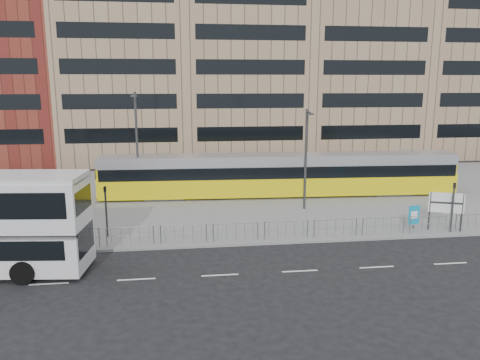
{
  "coord_description": "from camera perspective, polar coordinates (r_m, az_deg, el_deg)",
  "views": [
    {
      "loc": [
        -3.7,
        -25.27,
        9.21
      ],
      "look_at": [
        0.26,
        6.0,
        2.6
      ],
      "focal_mm": 35.0,
      "sensor_mm": 36.0,
      "label": 1
    }
  ],
  "objects": [
    {
      "name": "station_sign",
      "position": [
        31.54,
        23.85,
        -2.75
      ],
      "size": [
        1.99,
        0.8,
        2.4
      ],
      "rotation": [
        0.0,
        0.0,
        -0.35
      ],
      "color": "#2D2D30",
      "rests_on": "plaza"
    },
    {
      "name": "ad_panel",
      "position": [
        31.34,
        20.44,
        -4.05
      ],
      "size": [
        0.8,
        0.24,
        1.5
      ],
      "rotation": [
        0.0,
        0.0,
        0.23
      ],
      "color": "#2D2D30",
      "rests_on": "plaza"
    },
    {
      "name": "pedestrian",
      "position": [
        34.71,
        -18.99,
        -2.5
      ],
      "size": [
        0.55,
        0.7,
        1.7
      ],
      "primitive_type": "imported",
      "rotation": [
        0.0,
        0.0,
        1.83
      ],
      "color": "black",
      "rests_on": "plaza"
    },
    {
      "name": "plaza",
      "position": [
        38.55,
        -1.5,
        -1.87
      ],
      "size": [
        64.0,
        24.0,
        0.15
      ],
      "primitive_type": "cube",
      "color": "slate",
      "rests_on": "ground"
    },
    {
      "name": "traffic_light_west",
      "position": [
        28.67,
        -16.04,
        -2.94
      ],
      "size": [
        0.17,
        0.2,
        3.1
      ],
      "rotation": [
        0.0,
        0.0,
        -0.03
      ],
      "color": "#2D2D30",
      "rests_on": "plaza"
    },
    {
      "name": "road_markings",
      "position": [
        23.65,
        4.93,
        -11.11
      ],
      "size": [
        62.0,
        0.12,
        0.01
      ],
      "primitive_type": "cube",
      "color": "white",
      "rests_on": "ground"
    },
    {
      "name": "building_row",
      "position": [
        59.89,
        -2.25,
        15.38
      ],
      "size": [
        70.4,
        18.4,
        31.2
      ],
      "color": "maroon",
      "rests_on": "ground"
    },
    {
      "name": "lamp_post_west",
      "position": [
        36.63,
        -12.46,
        4.51
      ],
      "size": [
        0.45,
        1.04,
        8.37
      ],
      "color": "#2D2D30",
      "rests_on": "plaza"
    },
    {
      "name": "kerb",
      "position": [
        27.17,
        1.05,
        -7.8
      ],
      "size": [
        64.0,
        0.25,
        0.17
      ],
      "primitive_type": "cube",
      "color": "gray",
      "rests_on": "ground"
    },
    {
      "name": "pedestrian_barrier",
      "position": [
        27.65,
        5.04,
        -5.52
      ],
      "size": [
        32.07,
        0.07,
        1.1
      ],
      "color": "#95989D",
      "rests_on": "plaza"
    },
    {
      "name": "lamp_post_east",
      "position": [
        33.68,
        8.05,
        3.04
      ],
      "size": [
        0.45,
        1.04,
        7.22
      ],
      "color": "#2D2D30",
      "rests_on": "plaza"
    },
    {
      "name": "ground",
      "position": [
        27.15,
        1.06,
        -7.99
      ],
      "size": [
        120.0,
        120.0,
        0.0
      ],
      "primitive_type": "plane",
      "color": "black",
      "rests_on": "ground"
    },
    {
      "name": "tram",
      "position": [
        38.0,
        4.84,
        0.62
      ],
      "size": [
        28.75,
        3.97,
        3.38
      ],
      "rotation": [
        0.0,
        0.0,
        -0.04
      ],
      "color": "#DAC50B",
      "rests_on": "plaza"
    },
    {
      "name": "traffic_light_east",
      "position": [
        31.34,
        24.54,
        -2.31
      ],
      "size": [
        0.22,
        0.24,
        3.1
      ],
      "rotation": [
        0.0,
        0.0,
        -0.31
      ],
      "color": "#2D2D30",
      "rests_on": "plaza"
    }
  ]
}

